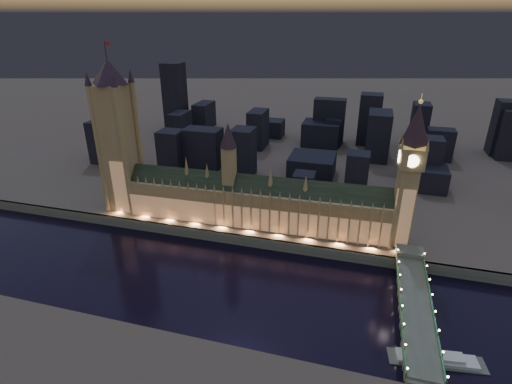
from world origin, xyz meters
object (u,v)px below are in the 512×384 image
(victoria_tower, at_px, (117,131))
(elizabeth_tower, at_px, (410,166))
(palace_of_westminster, at_px, (254,202))
(river_boat, at_px, (437,359))
(westminster_bridge, at_px, (414,305))

(victoria_tower, relative_size, elizabeth_tower, 1.25)
(palace_of_westminster, distance_m, river_boat, 159.19)
(elizabeth_tower, xyz_separation_m, westminster_bridge, (7.04, -65.38, -60.61))
(victoria_tower, height_order, westminster_bridge, victoria_tower)
(river_boat, bearing_deg, palace_of_westminster, 141.25)
(river_boat, bearing_deg, elizabeth_tower, 99.12)
(palace_of_westminster, height_order, westminster_bridge, palace_of_westminster)
(westminster_bridge, bearing_deg, victoria_tower, 163.80)
(victoria_tower, bearing_deg, elizabeth_tower, -0.00)
(palace_of_westminster, relative_size, river_boat, 4.25)
(elizabeth_tower, xyz_separation_m, river_boat, (15.84, -98.62, -65.04))
(elizabeth_tower, bearing_deg, river_boat, -80.88)
(victoria_tower, distance_m, westminster_bridge, 243.85)
(westminster_bridge, bearing_deg, elizabeth_tower, 96.15)
(victoria_tower, relative_size, westminster_bridge, 1.16)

